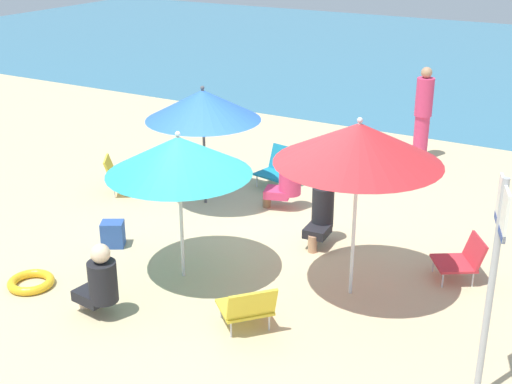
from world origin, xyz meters
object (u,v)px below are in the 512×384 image
Objects in this scene: umbrella_teal at (179,155)px; beach_bag at (113,234)px; umbrella_blue at (203,105)px; warning_sign at (495,258)px; beach_chair_b at (280,167)px; person_c at (321,211)px; person_d at (287,179)px; swim_ring at (31,282)px; beach_chair_c at (121,175)px; beach_chair_a at (462,258)px; person_b at (423,113)px; beach_chair_d at (248,306)px; umbrella_red at (359,143)px; person_a at (100,281)px.

beach_bag is (-1.25, 0.21, -1.34)m from umbrella_teal.
warning_sign is (4.60, -2.59, -0.10)m from umbrella_blue.
person_c is (1.44, -1.59, 0.16)m from beach_chair_b.
person_d is at bearing 45.06° from beach_chair_b.
beach_chair_c is at bearing 109.05° from swim_ring.
person_b reaches higher than beach_chair_a.
beach_chair_b is 2.15m from person_c.
beach_chair_a is at bearing -84.96° from beach_chair_d.
beach_chair_a is at bearing 74.61° from beach_chair_b.
umbrella_red is 2.00m from umbrella_teal.
umbrella_teal reaches higher than beach_chair_d.
beach_chair_d reaches higher than swim_ring.
beach_chair_b is at bearing -73.15° from person_d.
umbrella_teal is at bearing -162.26° from umbrella_red.
beach_chair_c is 0.35× the size of warning_sign.
person_a is 0.41× the size of warning_sign.
person_d is 1.72× the size of swim_ring.
person_b is 1.75× the size of person_d.
umbrella_red is 2.19× the size of person_c.
person_b reaches higher than beach_chair_d.
person_d is (-1.76, 1.81, -1.33)m from umbrella_red.
beach_chair_a is at bearing -35.93° from beach_chair_c.
beach_chair_d is at bearing -67.20° from beach_chair_c.
swim_ring is (-0.37, -3.10, -1.44)m from umbrella_blue.
beach_chair_a is 0.43× the size of person_b.
umbrella_red is 6.15× the size of beach_bag.
person_c is at bearing 31.61° from beach_bag.
person_c is 1.77× the size of swim_ring.
beach_chair_d is (-0.64, -1.23, -1.51)m from umbrella_red.
warning_sign reaches higher than person_a.
warning_sign is at bearing 122.26° from person_d.
person_d reaches higher than person_a.
beach_chair_b is (-3.29, 1.65, 0.03)m from beach_chair_a.
beach_chair_d is at bearing -18.45° from beach_bag.
person_c is at bearing -35.61° from beach_chair_c.
beach_chair_b reaches higher than beach_chair_a.
person_b is at bearing 158.70° from beach_chair_b.
beach_bag is (-4.14, -1.34, -0.10)m from beach_chair_a.
swim_ring is at bearing -96.71° from umbrella_blue.
beach_chair_a is 2.89m from person_d.
beach_chair_b is at bearing 118.33° from warning_sign.
beach_bag is (-0.85, -2.99, -0.13)m from beach_chair_b.
beach_chair_d is 0.88× the size of person_a.
beach_bag is (1.09, -1.48, -0.14)m from beach_chair_c.
person_c is at bearing 129.70° from umbrella_red.
person_d is 4.65m from warning_sign.
beach_chair_c reaches higher than beach_bag.
beach_chair_a is 0.95× the size of beach_chair_c.
umbrella_blue reaches higher than beach_bag.
beach_bag is at bearing -88.01° from beach_chair_c.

